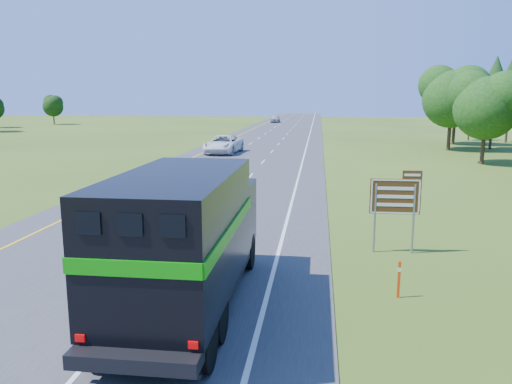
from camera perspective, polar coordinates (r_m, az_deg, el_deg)
road at (r=58.86m, az=0.33°, el=4.97°), size 15.00×260.00×0.04m
lane_markings at (r=58.85m, az=0.33°, el=4.99°), size 11.15×260.00×0.01m
horse_truck at (r=14.00m, az=-7.97°, el=-5.03°), size 2.93×9.12×4.03m
white_suv at (r=54.10m, az=-3.74°, el=5.48°), size 3.67×7.12×1.92m
far_car at (r=120.47m, az=2.22°, el=8.37°), size 2.12×5.18×1.76m
exit_sign at (r=19.88m, az=15.71°, el=-0.86°), size 1.92×0.12×3.25m
delineator at (r=15.85m, az=16.02°, el=-9.46°), size 0.09×0.05×1.15m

